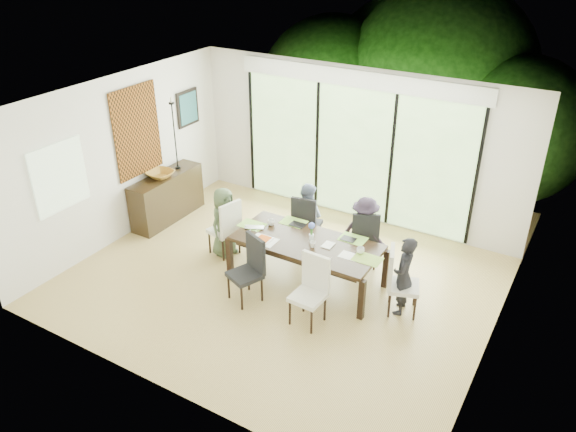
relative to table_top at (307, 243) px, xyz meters
The scene contains 62 objects.
floor 0.76m from the table_top, 140.11° to the right, with size 6.00×5.00×0.01m, color olive.
ceiling 2.10m from the table_top, 140.11° to the right, with size 6.00×5.00×0.01m, color white.
wall_back 2.38m from the table_top, 97.81° to the left, with size 6.00×0.02×2.70m, color silver.
wall_front 2.87m from the table_top, 96.37° to the right, with size 6.00×0.02×2.70m, color beige.
wall_left 3.40m from the table_top, behind, with size 0.02×5.00×2.70m, color silver.
wall_right 2.81m from the table_top, ahead, with size 0.02×5.00×2.70m, color silver.
glass_doors 2.30m from the table_top, 97.95° to the left, with size 4.20×0.02×2.30m, color #598C3F.
blinds_header 2.90m from the table_top, 97.98° to the left, with size 4.40×0.06×0.28m, color white.
mullion_a 3.31m from the table_top, 137.57° to the left, with size 0.05×0.04×2.30m, color black.
mullion_b 2.49m from the table_top, 114.62° to the left, with size 0.05×0.04×2.30m, color black.
mullion_c 2.31m from the table_top, 79.93° to the left, with size 0.05×0.04×2.30m, color black.
mullion_d 2.89m from the table_top, 50.87° to the left, with size 0.05×0.04×2.30m, color black.
side_window 3.69m from the table_top, 156.03° to the right, with size 0.02×0.90×1.00m, color #8CAD7F.
deck 3.23m from the table_top, 95.61° to the left, with size 6.00×1.80×0.10m, color brown.
rail_top 3.95m from the table_top, 94.48° to the left, with size 6.00×0.08×0.06m, color brown.
foliage_left 5.43m from the table_top, 113.11° to the left, with size 3.20×3.20×3.20m, color #14380F.
foliage_mid 5.66m from the table_top, 89.06° to the left, with size 4.00×4.00×4.00m, color #14380F.
foliage_right 5.14m from the table_top, 68.26° to the left, with size 2.80×2.80×2.80m, color #14380F.
foliage_far 6.38m from the table_top, 98.28° to the left, with size 3.60×3.60×3.60m, color #14380F.
table_top is the anchor object (origin of this frame).
table_apron 0.08m from the table_top, ahead, with size 1.95×0.80×0.09m, color black.
table_leg_fl 1.21m from the table_top, 158.29° to the right, with size 0.08×0.08×0.61m, color black.
table_leg_fr 1.21m from the table_top, 21.71° to the right, with size 0.08×0.08×0.61m, color black.
table_leg_bl 1.21m from the table_top, 158.29° to the left, with size 0.08×0.08×0.61m, color black.
table_leg_br 1.21m from the table_top, 21.71° to the left, with size 0.08×0.08×0.61m, color black.
chair_left_end 1.51m from the table_top, behind, with size 0.41×0.41×0.98m, color silver, non-canonical shape.
chair_right_end 1.51m from the table_top, ahead, with size 0.41×0.41×0.98m, color beige, non-canonical shape.
chair_far_left 0.97m from the table_top, 117.90° to the left, with size 0.41×0.41×0.98m, color black, non-canonical shape.
chair_far_right 1.02m from the table_top, 57.09° to the left, with size 0.41×0.41×0.98m, color black, non-canonical shape.
chair_near_left 1.01m from the table_top, 119.89° to the right, with size 0.41×0.41×0.98m, color black, non-canonical shape.
chair_near_right 1.01m from the table_top, 60.11° to the right, with size 0.41×0.41×0.98m, color silver, non-canonical shape.
person_left_end 1.48m from the table_top, behind, with size 0.53×0.34×1.14m, color #445538.
person_right_end 1.48m from the table_top, ahead, with size 0.53×0.34×1.14m, color black.
person_far_left 0.95m from the table_top, 118.47° to the left, with size 0.53×0.34×1.14m, color slate.
person_far_right 1.00m from the table_top, 56.47° to the left, with size 0.53×0.34×1.14m, color #291F2E.
placemat_left 0.95m from the table_top, behind, with size 0.39×0.28×0.01m, color #7CB340.
placemat_right 0.95m from the table_top, ahead, with size 0.39×0.28×0.01m, color olive.
placemat_far_l 0.60m from the table_top, 138.37° to the left, with size 0.39×0.28×0.01m, color #85BF44.
placemat_far_r 0.68m from the table_top, 36.03° to the left, with size 0.39×0.28×0.01m, color #82C245.
placemat_paper 0.63m from the table_top, 151.39° to the right, with size 0.39×0.28×0.01m, color white.
tablet_far_l 0.50m from the table_top, 135.00° to the left, with size 0.23×0.16×0.01m, color black.
tablet_far_r 0.61m from the table_top, 34.99° to the left, with size 0.21×0.15×0.01m, color black.
papers 0.70m from the table_top, ahead, with size 0.27×0.20×0.00m, color white.
platter_base 0.63m from the table_top, 151.39° to the right, with size 0.23×0.23×0.02m, color white.
platter_snacks 0.63m from the table_top, 151.39° to the right, with size 0.18×0.18×0.01m, color #C85317.
vase 0.11m from the table_top, 45.00° to the left, with size 0.07×0.07×0.11m, color silver.
hyacinth_stems 0.20m from the table_top, 45.00° to the left, with size 0.04×0.04×0.14m, color #337226.
hyacinth_blooms 0.28m from the table_top, 45.00° to the left, with size 0.10×0.10×0.10m, color #5469D4.
laptop 0.86m from the table_top, behind, with size 0.29×0.19×0.02m, color silver.
cup_a 0.72m from the table_top, 167.91° to the left, with size 0.11×0.11×0.09m, color white.
cup_b 0.19m from the table_top, 33.69° to the right, with size 0.09×0.09×0.08m, color white.
cup_c 0.81m from the table_top, ahead, with size 0.11×0.11×0.09m, color white.
book 0.26m from the table_top, 11.31° to the left, with size 0.15×0.20×0.02m, color white.
sideboard 3.11m from the table_top, behind, with size 0.42×1.50×0.84m, color black.
bowl 3.10m from the table_top, behind, with size 0.45×0.45×0.11m, color olive.
candlestick_base 3.18m from the table_top, 165.41° to the left, with size 0.09×0.09×0.04m, color black.
candlestick_shaft 3.27m from the table_top, 165.41° to the left, with size 0.02×0.02×1.17m, color black.
candlestick_pan 3.47m from the table_top, 165.41° to the left, with size 0.09×0.09×0.03m, color black.
candle 3.49m from the table_top, 165.41° to the left, with size 0.03×0.03×0.09m, color silver.
tapestry 3.45m from the table_top, behind, with size 0.02×1.00×1.50m, color brown.
art_frame 3.75m from the table_top, 156.26° to the left, with size 0.03×0.55×0.65m, color black.
art_canvas 3.73m from the table_top, 156.13° to the left, with size 0.01×0.45×0.55m, color #1A4C53.
Camera 1 is at (3.63, -5.89, 4.81)m, focal length 35.00 mm.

